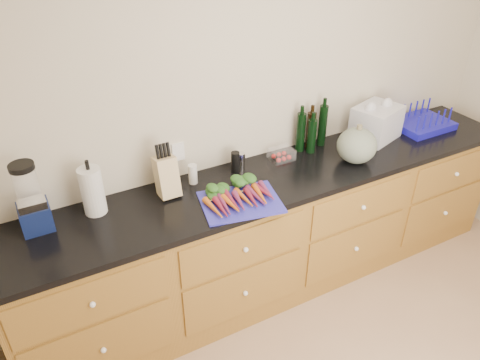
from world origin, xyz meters
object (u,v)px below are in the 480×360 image
cutting_board (241,202)px  paper_towel (92,191)px  tomato_box (281,154)px  squash (357,145)px  blender_appliance (31,201)px  knife_block (167,176)px  dish_rack (422,122)px  carrots (237,195)px

cutting_board → paper_towel: bearing=157.6°
cutting_board → tomato_box: 0.60m
cutting_board → tomato_box: bearing=33.5°
squash → tomato_box: bearing=148.6°
blender_appliance → cutting_board: bearing=-16.2°
knife_block → cutting_board: bearing=-41.2°
tomato_box → dish_rack: dish_rack is taller
cutting_board → carrots: (0.00, 0.04, 0.03)m
carrots → knife_block: bearing=142.6°
squash → blender_appliance: 2.04m
tomato_box → squash: bearing=-31.4°
carrots → dish_rack: size_ratio=0.93×
carrots → tomato_box: (0.50, 0.29, 0.00)m
blender_appliance → tomato_box: (1.59, 0.01, -0.14)m
cutting_board → squash: bearing=4.2°
squash → dish_rack: bearing=12.0°
squash → tomato_box: (-0.43, 0.26, -0.08)m
blender_appliance → knife_block: size_ratio=1.65×
cutting_board → dish_rack: (1.73, 0.24, 0.03)m
paper_towel → tomato_box: (1.28, 0.01, -0.11)m
squash → carrots: bearing=-178.1°
dish_rack → cutting_board: bearing=-172.1°
cutting_board → carrots: 0.05m
tomato_box → cutting_board: bearing=-146.5°
squash → paper_towel: 1.72m
paper_towel → dish_rack: size_ratio=0.68×
cutting_board → blender_appliance: (-1.09, 0.32, 0.17)m
blender_appliance → carrots: bearing=-14.3°
blender_appliance → dish_rack: 2.83m
blender_appliance → knife_block: bearing=-1.4°
squash → paper_towel: bearing=171.6°
carrots → squash: bearing=1.9°
squash → knife_block: knife_block is taller
cutting_board → dish_rack: 1.75m
cutting_board → carrots: size_ratio=1.17×
knife_block → tomato_box: 0.85m
paper_towel → tomato_box: bearing=0.4°
blender_appliance → tomato_box: bearing=0.4°
squash → cutting_board: bearing=-175.8°
paper_towel → knife_block: 0.44m
dish_rack → paper_towel: bearing=178.2°
paper_towel → cutting_board: bearing=-22.4°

